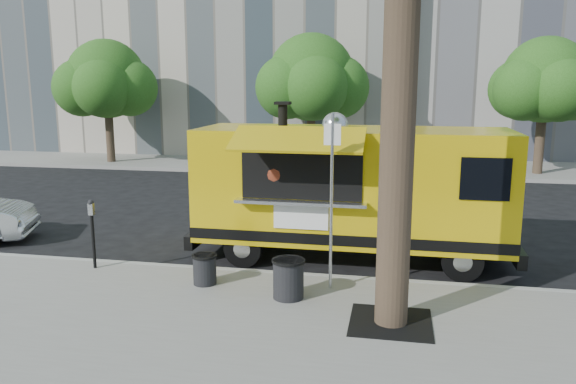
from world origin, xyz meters
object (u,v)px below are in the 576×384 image
sign_post (332,191)px  food_truck (350,188)px  far_tree_a (107,79)px  trash_bin_left (205,268)px  parking_meter (92,226)px  far_tree_b (311,78)px  far_tree_c (545,80)px  trash_bin_right (288,278)px

sign_post → food_truck: food_truck is taller
far_tree_a → trash_bin_left: size_ratio=10.09×
food_truck → trash_bin_left: food_truck is taller
sign_post → parking_meter: bearing=177.5°
far_tree_b → trash_bin_left: size_ratio=10.37×
far_tree_c → parking_meter: (-11.00, -13.75, -2.74)m
sign_post → food_truck: (0.13, 2.12, -0.33)m
far_tree_a → far_tree_b: 9.01m
far_tree_c → trash_bin_right: 16.48m
trash_bin_left → parking_meter: bearing=170.0°
far_tree_b → trash_bin_left: 14.87m
far_tree_b → food_truck: (2.68, -12.13, -2.31)m
parking_meter → far_tree_c: bearing=51.3°
trash_bin_right → food_truck: bearing=74.4°
far_tree_a → sign_post: (11.55, -13.85, -1.93)m
far_tree_c → food_truck: size_ratio=0.79×
far_tree_c → far_tree_b: bearing=178.1°
far_tree_b → food_truck: far_tree_b is taller
far_tree_c → trash_bin_right: bearing=-115.9°
trash_bin_right → far_tree_b: bearing=97.4°
parking_meter → food_truck: 5.09m
sign_post → far_tree_a: bearing=129.8°
far_tree_b → parking_meter: far_tree_b is taller
parking_meter → trash_bin_left: 2.46m
far_tree_c → food_truck: bearing=-118.1°
far_tree_c → parking_meter: far_tree_c is taller
far_tree_b → sign_post: bearing=-79.9°
far_tree_b → far_tree_c: size_ratio=1.06×
far_tree_c → food_truck: far_tree_c is taller
far_tree_c → sign_post: bearing=-114.8°
parking_meter → food_truck: (4.68, 1.92, 0.54)m
food_truck → trash_bin_right: size_ratio=10.00×
far_tree_a → food_truck: bearing=-45.1°
far_tree_a → parking_meter: 15.59m
far_tree_c → trash_bin_left: (-8.64, -14.17, -3.28)m
far_tree_a → far_tree_b: bearing=2.5°
far_tree_b → parking_meter: bearing=-98.1°
sign_post → trash_bin_right: size_ratio=4.57×
food_truck → trash_bin_right: food_truck is taller
far_tree_c → food_truck: 13.59m
far_tree_a → parking_meter: (7.00, -13.65, -2.79)m
parking_meter → trash_bin_left: (2.36, -0.42, -0.55)m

